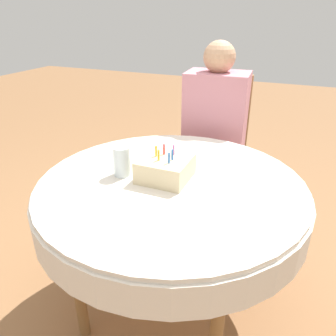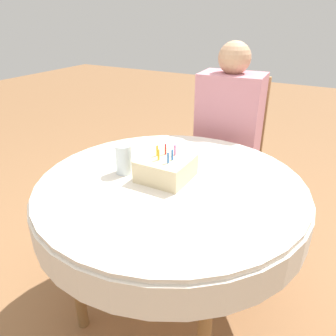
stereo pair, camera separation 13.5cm
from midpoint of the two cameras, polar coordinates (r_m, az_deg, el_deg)
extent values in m
plane|color=#8C603D|center=(1.81, -1.86, -22.64)|extent=(12.00, 12.00, 0.00)
cylinder|color=silver|center=(1.37, -2.28, -2.73)|extent=(1.11, 1.11, 0.02)
cylinder|color=silver|center=(1.41, -2.23, -5.39)|extent=(1.13, 1.13, 0.13)
cylinder|color=brown|center=(1.52, -18.28, -17.52)|extent=(0.05, 0.05, 0.69)
cylinder|color=brown|center=(1.29, 5.32, -25.68)|extent=(0.05, 0.05, 0.69)
cylinder|color=brown|center=(1.91, -6.58, -6.37)|extent=(0.05, 0.05, 0.69)
cylinder|color=brown|center=(1.73, 11.71, -10.49)|extent=(0.05, 0.05, 0.69)
cube|color=#A37A4C|center=(2.16, 5.98, 0.53)|extent=(0.45, 0.45, 0.04)
cube|color=#A37A4C|center=(2.23, 7.47, 9.21)|extent=(0.38, 0.06, 0.54)
cylinder|color=#A37A4C|center=(2.16, -0.12, -6.27)|extent=(0.04, 0.04, 0.42)
cylinder|color=#A37A4C|center=(2.09, 9.42, -7.88)|extent=(0.04, 0.04, 0.42)
cylinder|color=#A37A4C|center=(2.46, 2.60, -2.00)|extent=(0.04, 0.04, 0.42)
cylinder|color=#A37A4C|center=(2.39, 10.95, -3.26)|extent=(0.04, 0.04, 0.42)
cylinder|color=tan|center=(2.13, 2.24, -6.18)|extent=(0.09, 0.09, 0.46)
cylinder|color=tan|center=(2.09, 7.07, -6.98)|extent=(0.09, 0.09, 0.46)
cube|color=#C67F8E|center=(2.05, 6.38, 8.29)|extent=(0.38, 0.27, 0.58)
sphere|color=tan|center=(1.97, 6.93, 18.63)|extent=(0.18, 0.18, 0.18)
cube|color=beige|center=(1.37, -3.26, -0.12)|extent=(0.20, 0.20, 0.09)
cylinder|color=blue|center=(1.32, -2.04, 2.24)|extent=(0.01, 0.01, 0.05)
cylinder|color=#D166B2|center=(1.37, -1.84, 3.10)|extent=(0.01, 0.01, 0.05)
cylinder|color=red|center=(1.38, -3.51, 3.21)|extent=(0.01, 0.01, 0.05)
cylinder|color=gold|center=(1.36, -4.93, 2.89)|extent=(0.01, 0.01, 0.05)
cylinder|color=gold|center=(1.32, -4.58, 2.17)|extent=(0.01, 0.01, 0.05)
cylinder|color=blue|center=(1.29, -2.73, 1.68)|extent=(0.01, 0.01, 0.05)
cylinder|color=silver|center=(1.41, -10.79, 1.11)|extent=(0.07, 0.07, 0.13)
camera|label=1|loc=(0.07, -92.86, -1.39)|focal=35.00mm
camera|label=2|loc=(0.07, 87.14, 1.39)|focal=35.00mm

